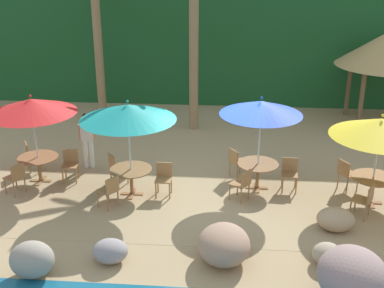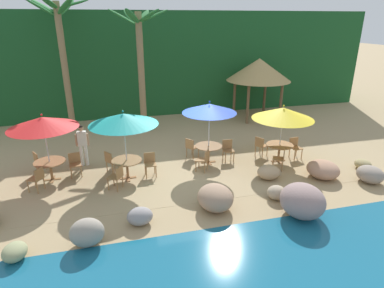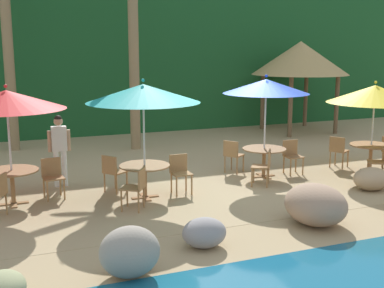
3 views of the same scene
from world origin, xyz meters
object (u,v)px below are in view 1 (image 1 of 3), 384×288
chair_teal_left (110,190)px  waiter_in_white (87,136)px  chair_blue_inland (236,161)px  dining_table_teal (131,173)px  chair_blue_seaward (290,172)px  chair_red_inland (31,154)px  umbrella_teal (128,112)px  chair_blue_left (243,183)px  umbrella_yellow (381,127)px  dining_table_yellow (373,181)px  chair_red_seaward (70,163)px  palm_tree_second (194,16)px  dining_table_red (38,161)px  umbrella_blue (261,108)px  umbrella_red (31,106)px  dining_table_blue (258,168)px  chair_yellow_inland (346,173)px  chair_teal_inland (116,166)px  chair_red_left (16,177)px  chair_teal_seaward (164,177)px  chair_yellow_left (365,199)px

chair_teal_left → waiter_in_white: waiter_in_white is taller
chair_blue_inland → waiter_in_white: (-4.34, 0.35, 0.47)m
dining_table_teal → chair_blue_seaward: 4.22m
chair_red_inland → umbrella_teal: size_ratio=0.33×
chair_blue_left → umbrella_yellow: (3.27, 0.14, 1.55)m
dining_table_yellow → umbrella_yellow: bearing=-90.0°
chair_red_seaward → palm_tree_second: palm_tree_second is taller
dining_table_red → chair_red_seaward: 0.86m
umbrella_blue → waiter_in_white: (-4.90, 0.99, -1.31)m
chair_red_seaward → chair_red_inland: 1.42m
umbrella_teal → chair_teal_left: bearing=-117.1°
umbrella_red → chair_blue_seaward: umbrella_red is taller
chair_teal_left → chair_blue_inland: bearing=32.8°
dining_table_blue → umbrella_teal: bearing=-169.4°
dining_table_teal → chair_blue_seaward: (4.17, 0.67, -0.10)m
chair_yellow_inland → umbrella_red: bearing=-179.1°
umbrella_teal → dining_table_yellow: size_ratio=2.37×
umbrella_teal → chair_teal_inland: (-0.56, 0.65, -1.78)m
chair_blue_inland → waiter_in_white: size_ratio=0.51×
chair_red_left → chair_yellow_inland: 8.72m
dining_table_blue → waiter_in_white: size_ratio=0.65×
chair_red_inland → chair_yellow_inland: bearing=-3.7°
dining_table_yellow → chair_red_inland: bearing=172.3°
dining_table_blue → chair_yellow_inland: 2.35m
chair_teal_seaward → umbrella_blue: bearing=12.2°
chair_teal_seaward → umbrella_blue: size_ratio=0.34×
umbrella_teal → umbrella_blue: (3.31, 0.62, 0.00)m
chair_yellow_left → chair_blue_left: bearing=167.7°
chair_red_inland → waiter_in_white: size_ratio=0.51×
umbrella_blue → chair_blue_inland: bearing=131.7°
dining_table_blue → chair_yellow_inland: (2.35, 0.08, -0.10)m
umbrella_red → umbrella_teal: (2.70, -0.57, 0.09)m
chair_teal_inland → chair_yellow_left: (6.37, -1.41, 0.00)m
chair_red_inland → umbrella_teal: (3.19, -1.27, 1.78)m
chair_red_left → chair_yellow_left: 8.83m
chair_yellow_inland → umbrella_yellow: bearing=-53.8°
chair_teal_left → chair_blue_seaward: (4.56, 1.43, 0.00)m
umbrella_red → umbrella_teal: bearing=-12.0°
chair_red_seaward → umbrella_yellow: size_ratio=0.36×
chair_red_left → umbrella_blue: umbrella_blue is taller
chair_red_inland → chair_red_left: bearing=-83.3°
chair_teal_inland → dining_table_yellow: size_ratio=0.79×
chair_teal_seaward → dining_table_blue: 2.52m
umbrella_yellow → chair_red_seaward: bearing=174.7°
dining_table_teal → waiter_in_white: 2.29m
chair_teal_inland → dining_table_blue: bearing=-0.4°
chair_teal_left → waiter_in_white: (-1.20, 2.37, 0.47)m
umbrella_red → waiter_in_white: 1.95m
chair_red_left → dining_table_teal: 3.02m
chair_blue_inland → palm_tree_second: palm_tree_second is taller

